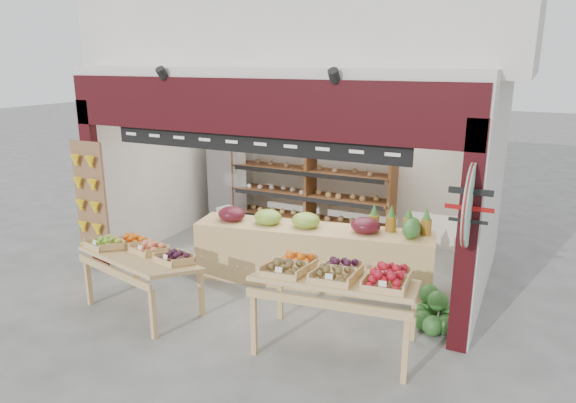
{
  "coord_description": "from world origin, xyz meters",
  "views": [
    {
      "loc": [
        3.31,
        -6.62,
        3.22
      ],
      "look_at": [
        0.17,
        -0.2,
        1.24
      ],
      "focal_mm": 32.0,
      "sensor_mm": 36.0,
      "label": 1
    }
  ],
  "objects_px": {
    "mid_counter": "(311,253)",
    "display_table_left": "(140,254)",
    "display_table_right": "(337,276)",
    "back_shelving": "(310,177)",
    "watermelon_pile": "(433,313)",
    "cardboard_stack": "(238,232)",
    "refrigerator": "(233,180)"
  },
  "relations": [
    {
      "from": "refrigerator",
      "to": "display_table_left",
      "type": "distance_m",
      "value": 3.74
    },
    {
      "from": "display_table_left",
      "to": "display_table_right",
      "type": "bearing_deg",
      "value": 3.59
    },
    {
      "from": "mid_counter",
      "to": "cardboard_stack",
      "type": "bearing_deg",
      "value": 152.95
    },
    {
      "from": "back_shelving",
      "to": "cardboard_stack",
      "type": "relative_size",
      "value": 2.92
    },
    {
      "from": "watermelon_pile",
      "to": "display_table_right",
      "type": "bearing_deg",
      "value": -133.29
    },
    {
      "from": "cardboard_stack",
      "to": "watermelon_pile",
      "type": "height_order",
      "value": "cardboard_stack"
    },
    {
      "from": "back_shelving",
      "to": "display_table_left",
      "type": "xyz_separation_m",
      "value": [
        -0.88,
        -3.58,
        -0.4
      ]
    },
    {
      "from": "mid_counter",
      "to": "display_table_left",
      "type": "distance_m",
      "value": 2.43
    },
    {
      "from": "cardboard_stack",
      "to": "refrigerator",
      "type": "bearing_deg",
      "value": 125.15
    },
    {
      "from": "display_table_left",
      "to": "display_table_right",
      "type": "distance_m",
      "value": 2.71
    },
    {
      "from": "refrigerator",
      "to": "watermelon_pile",
      "type": "distance_m",
      "value": 5.15
    },
    {
      "from": "cardboard_stack",
      "to": "display_table_left",
      "type": "bearing_deg",
      "value": -87.47
    },
    {
      "from": "back_shelving",
      "to": "watermelon_pile",
      "type": "distance_m",
      "value": 3.79
    },
    {
      "from": "cardboard_stack",
      "to": "display_table_right",
      "type": "height_order",
      "value": "display_table_right"
    },
    {
      "from": "back_shelving",
      "to": "refrigerator",
      "type": "xyz_separation_m",
      "value": [
        -1.71,
        0.06,
        -0.23
      ]
    },
    {
      "from": "refrigerator",
      "to": "watermelon_pile",
      "type": "height_order",
      "value": "refrigerator"
    },
    {
      "from": "back_shelving",
      "to": "display_table_right",
      "type": "distance_m",
      "value": 3.87
    },
    {
      "from": "display_table_right",
      "to": "watermelon_pile",
      "type": "xyz_separation_m",
      "value": [
        0.92,
        0.97,
        -0.7
      ]
    },
    {
      "from": "display_table_right",
      "to": "back_shelving",
      "type": "bearing_deg",
      "value": 118.07
    },
    {
      "from": "back_shelving",
      "to": "display_table_right",
      "type": "xyz_separation_m",
      "value": [
        1.82,
        -3.41,
        -0.26
      ]
    },
    {
      "from": "mid_counter",
      "to": "display_table_left",
      "type": "relative_size",
      "value": 2.08
    },
    {
      "from": "back_shelving",
      "to": "watermelon_pile",
      "type": "xyz_separation_m",
      "value": [
        2.73,
        -2.43,
        -0.96
      ]
    },
    {
      "from": "back_shelving",
      "to": "display_table_left",
      "type": "distance_m",
      "value": 3.71
    },
    {
      "from": "cardboard_stack",
      "to": "back_shelving",
      "type": "bearing_deg",
      "value": 43.7
    },
    {
      "from": "display_table_left",
      "to": "display_table_right",
      "type": "xyz_separation_m",
      "value": [
        2.7,
        0.17,
        0.14
      ]
    },
    {
      "from": "display_table_right",
      "to": "watermelon_pile",
      "type": "bearing_deg",
      "value": 46.71
    },
    {
      "from": "back_shelving",
      "to": "cardboard_stack",
      "type": "xyz_separation_m",
      "value": [
        -1.0,
        -0.95,
        -0.91
      ]
    },
    {
      "from": "back_shelving",
      "to": "mid_counter",
      "type": "relative_size",
      "value": 0.88
    },
    {
      "from": "refrigerator",
      "to": "mid_counter",
      "type": "height_order",
      "value": "refrigerator"
    },
    {
      "from": "display_table_left",
      "to": "refrigerator",
      "type": "bearing_deg",
      "value": 102.88
    },
    {
      "from": "cardboard_stack",
      "to": "mid_counter",
      "type": "bearing_deg",
      "value": -27.05
    },
    {
      "from": "cardboard_stack",
      "to": "mid_counter",
      "type": "relative_size",
      "value": 0.3
    }
  ]
}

